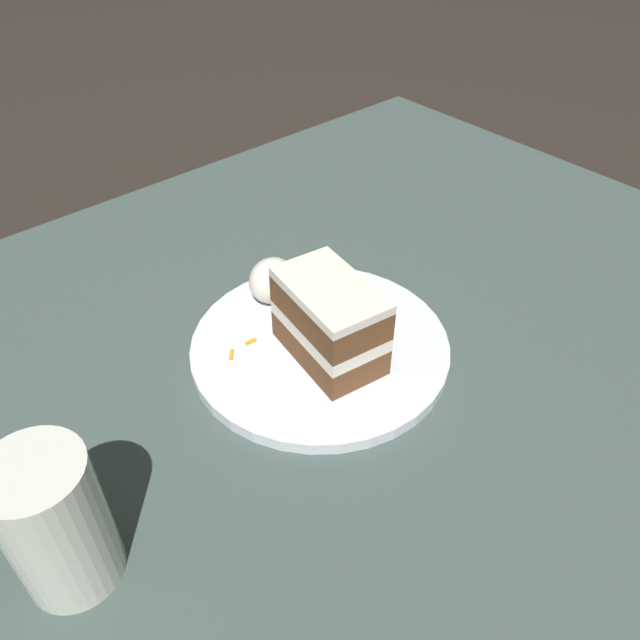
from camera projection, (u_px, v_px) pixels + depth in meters
The scene contains 8 objects.
ground_plane at pixel (277, 385), 0.71m from camera, with size 6.00×6.00×0.00m, color black.
dining_table at pixel (277, 373), 0.70m from camera, with size 1.34×0.90×0.04m, color #384742.
plate at pixel (320, 347), 0.70m from camera, with size 0.29×0.29×0.01m, color silver.
cake_slice at pixel (330, 321), 0.65m from camera, with size 0.09×0.13×0.09m.
cream_dollop at pixel (273, 280), 0.73m from camera, with size 0.06×0.05×0.06m, color silver.
orange_garnish at pixel (338, 288), 0.76m from camera, with size 0.06×0.06×0.01m, color orange.
carrot_shreds_scatter at pixel (292, 316), 0.72m from camera, with size 0.19×0.10×0.00m.
drinking_glass at pixel (59, 530), 0.47m from camera, with size 0.08×0.08×0.13m.
Camera 1 is at (0.29, 0.40, 0.52)m, focal length 35.00 mm.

